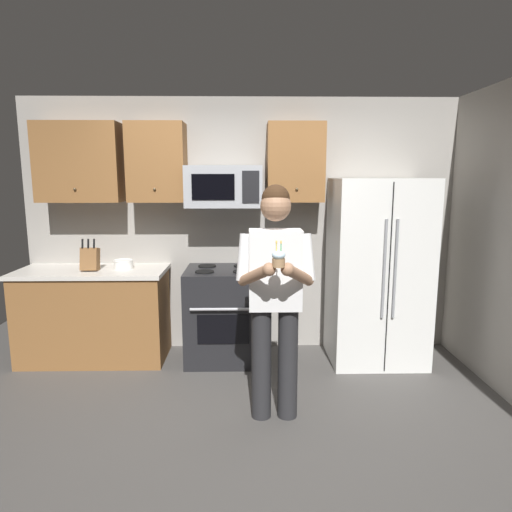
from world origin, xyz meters
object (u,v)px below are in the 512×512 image
at_px(refrigerator, 377,271).
at_px(knife_block, 90,259).
at_px(person, 275,291).
at_px(bowl_large_white, 123,264).
at_px(microwave, 224,187).
at_px(cupcake, 279,259).
at_px(oven_range, 225,314).

bearing_deg(refrigerator, knife_block, 179.80).
distance_m(knife_block, person, 2.05).
height_order(knife_block, bowl_large_white, knife_block).
bearing_deg(microwave, cupcake, -74.92).
distance_m(knife_block, cupcake, 2.26).
height_order(microwave, cupcake, microwave).
bearing_deg(person, cupcake, -90.00).
relative_size(oven_range, person, 0.53).
bearing_deg(refrigerator, cupcake, -126.72).
bearing_deg(oven_range, cupcake, -73.76).
distance_m(microwave, person, 1.52).
xyz_separation_m(oven_range, microwave, (0.00, 0.12, 1.26)).
relative_size(oven_range, microwave, 1.26).
height_order(knife_block, person, person).
xyz_separation_m(bowl_large_white, person, (1.43, -1.20, 0.03)).
bearing_deg(bowl_large_white, oven_range, -3.01).
bearing_deg(person, oven_range, 110.56).
distance_m(refrigerator, cupcake, 1.83).
xyz_separation_m(refrigerator, cupcake, (-1.07, -1.44, 0.39)).
xyz_separation_m(person, cupcake, (-0.00, -0.33, 0.30)).
height_order(knife_block, cupcake, cupcake).
xyz_separation_m(oven_range, person, (0.43, -1.15, 0.53)).
bearing_deg(knife_block, microwave, 6.56).
distance_m(oven_range, refrigerator, 1.56).
relative_size(oven_range, bowl_large_white, 4.91).
bearing_deg(microwave, refrigerator, -6.03).
bearing_deg(person, microwave, 108.76).
bearing_deg(cupcake, knife_block, 139.99).
height_order(microwave, person, microwave).
bearing_deg(bowl_large_white, refrigerator, -2.10).
bearing_deg(knife_block, cupcake, -40.01).
bearing_deg(microwave, bowl_large_white, -176.16).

